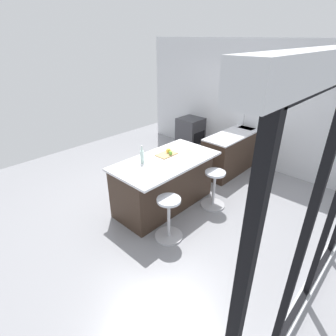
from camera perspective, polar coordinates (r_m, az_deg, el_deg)
ground_plane at (r=5.28m, az=-0.65°, el=-6.06°), size 7.27×7.27×0.00m
interior_partition_left at (r=6.73m, az=15.40°, el=13.26°), size 0.15×5.59×2.80m
sink_cabinet at (r=6.58m, az=15.17°, el=4.27°), size 2.34×0.60×1.17m
oven_range at (r=7.36m, az=4.81°, el=7.32°), size 0.60×0.61×0.86m
kitchen_island at (r=4.80m, az=-0.84°, el=-3.08°), size 1.89×1.00×0.93m
stool_by_window at (r=4.91m, az=9.75°, el=-4.67°), size 0.44×0.44×0.70m
stool_middle at (r=4.13m, az=0.16°, el=-10.96°), size 0.44×0.44×0.70m
cutting_board at (r=4.75m, az=-0.33°, el=2.96°), size 0.36×0.24×0.02m
apple_yellow at (r=4.77m, az=0.11°, el=3.75°), size 0.09×0.09×0.09m
apple_green at (r=4.68m, az=0.54°, el=3.22°), size 0.07×0.07×0.07m
water_bottle at (r=4.41m, az=-5.57°, el=2.51°), size 0.06×0.06×0.31m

